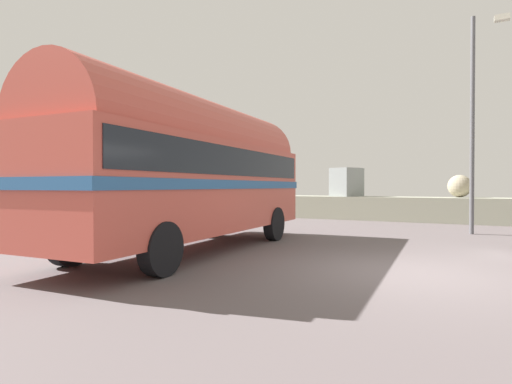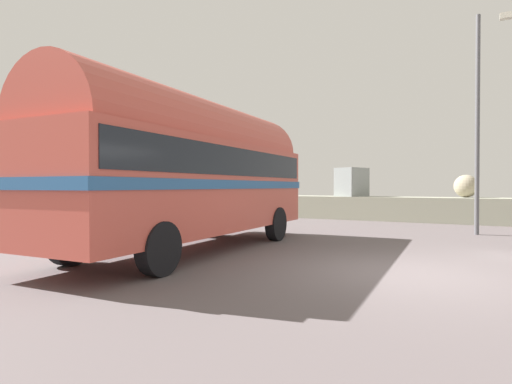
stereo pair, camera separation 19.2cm
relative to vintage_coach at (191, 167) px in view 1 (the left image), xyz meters
The scene contains 4 objects.
ground 5.46m from the vintage_coach, ahead, with size 32.00×26.00×0.02m.
breakwater 12.69m from the vintage_coach, 66.56° to the left, with size 31.36×2.03×2.47m.
vintage_coach is the anchor object (origin of this frame).
lamp_post 9.57m from the vintage_coach, 49.48° to the left, with size 1.11×0.45×7.10m.
Camera 1 is at (0.94, -7.79, 1.58)m, focal length 28.77 mm.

